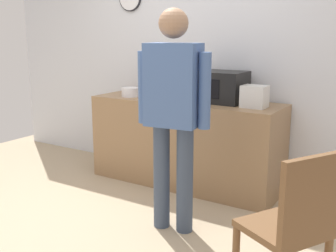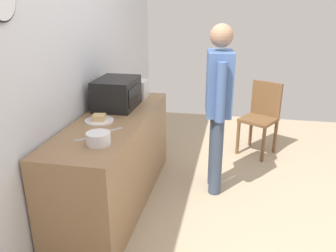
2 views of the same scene
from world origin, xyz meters
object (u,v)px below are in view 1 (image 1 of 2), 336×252
toaster (255,97)px  spoon_utensil (144,95)px  sandwich_plate (180,96)px  salad_bowl (130,92)px  microwave (219,87)px  fork_utensil (154,99)px  person_standing (173,105)px  wooden_chair (293,225)px

toaster → spoon_utensil: toaster is taller
sandwich_plate → salad_bowl: 0.54m
sandwich_plate → toaster: toaster is taller
toaster → salad_bowl: bearing=-177.2°
microwave → sandwich_plate: bearing=177.7°
salad_bowl → spoon_utensil: bearing=62.7°
sandwich_plate → fork_utensil: 0.28m
salad_bowl → fork_utensil: 0.31m
fork_utensil → spoon_utensil: size_ratio=1.00×
toaster → person_standing: person_standing is taller
spoon_utensil → wooden_chair: 2.57m
toaster → person_standing: bearing=-108.7°
sandwich_plate → toaster: (0.85, -0.13, 0.08)m
fork_utensil → wooden_chair: bearing=-36.8°
microwave → wooden_chair: microwave is taller
wooden_chair → sandwich_plate: bearing=136.3°
fork_utensil → microwave: bearing=15.6°
sandwich_plate → wooden_chair: size_ratio=0.28×
toaster → fork_utensil: (-1.05, -0.07, -0.10)m
person_standing → wooden_chair: (1.08, -0.52, -0.48)m
toaster → wooden_chair: (0.77, -1.43, -0.46)m
salad_bowl → wooden_chair: 2.56m
toaster → fork_utensil: 1.05m
microwave → toaster: microwave is taller
toaster → spoon_utensil: size_ratio=1.29×
spoon_utensil → fork_utensil: bearing=-31.1°
toaster → person_standing: (-0.31, -0.91, 0.02)m
microwave → person_standing: 1.02m
salad_bowl → wooden_chair: (2.12, -1.36, -0.41)m
microwave → person_standing: person_standing is taller
fork_utensil → wooden_chair: 2.30m
salad_bowl → fork_utensil: bearing=-0.1°
fork_utensil → wooden_chair: size_ratio=0.18×
microwave → fork_utensil: bearing=-164.4°
sandwich_plate → wooden_chair: sandwich_plate is taller
microwave → toaster: size_ratio=2.27×
salad_bowl → fork_utensil: size_ratio=1.09×
person_standing → salad_bowl: bearing=141.2°
toaster → fork_utensil: toaster is taller
microwave → salad_bowl: (-0.95, -0.18, -0.10)m
microwave → salad_bowl: bearing=-169.3°
salad_bowl → person_standing: person_standing is taller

